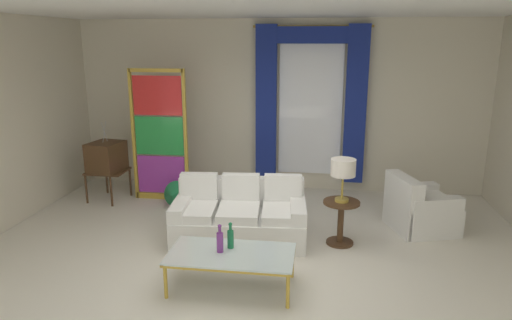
{
  "coord_description": "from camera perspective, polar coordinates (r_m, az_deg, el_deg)",
  "views": [
    {
      "loc": [
        0.81,
        -5.1,
        2.63
      ],
      "look_at": [
        -0.08,
        0.9,
        1.05
      ],
      "focal_mm": 32.24,
      "sensor_mm": 36.0,
      "label": 1
    }
  ],
  "objects": [
    {
      "name": "couch_white_long",
      "position": [
        6.29,
        -2.0,
        -7.07
      ],
      "size": [
        1.83,
        1.07,
        0.86
      ],
      "color": "white",
      "rests_on": "ground"
    },
    {
      "name": "stained_glass_divider",
      "position": [
        7.78,
        -11.89,
        2.64
      ],
      "size": [
        0.95,
        0.05,
        2.2
      ],
      "color": "gold",
      "rests_on": "ground"
    },
    {
      "name": "round_side_table",
      "position": [
        6.2,
        10.47,
        -7.15
      ],
      "size": [
        0.48,
        0.48,
        0.59
      ],
      "color": "#472D19",
      "rests_on": "ground"
    },
    {
      "name": "ground_plane",
      "position": [
        5.79,
        -0.57,
        -12.4
      ],
      "size": [
        16.0,
        16.0,
        0.0
      ],
      "primitive_type": "plane",
      "color": "silver"
    },
    {
      "name": "peacock_figurine",
      "position": [
        7.51,
        -10.03,
        -4.33
      ],
      "size": [
        0.44,
        0.6,
        0.5
      ],
      "color": "beige",
      "rests_on": "ground"
    },
    {
      "name": "bottle_blue_decanter",
      "position": [
        5.04,
        -4.5,
        -9.97
      ],
      "size": [
        0.07,
        0.07,
        0.32
      ],
      "color": "#753384",
      "rests_on": "coffee_table"
    },
    {
      "name": "ceiling_slab",
      "position": [
        5.96,
        0.61,
        18.36
      ],
      "size": [
        8.0,
        7.6,
        0.04
      ],
      "primitive_type": "cube",
      "color": "white"
    },
    {
      "name": "armchair_white",
      "position": [
        6.96,
        19.5,
        -5.93
      ],
      "size": [
        1.03,
        1.01,
        0.8
      ],
      "color": "white",
      "rests_on": "ground"
    },
    {
      "name": "wall_rear",
      "position": [
        8.27,
        2.71,
        6.74
      ],
      "size": [
        8.0,
        0.12,
        3.0
      ],
      "primitive_type": "cube",
      "color": "beige",
      "rests_on": "ground"
    },
    {
      "name": "curtained_window",
      "position": [
        8.04,
        6.8,
        8.16
      ],
      "size": [
        2.0,
        0.17,
        2.7
      ],
      "color": "white",
      "rests_on": "ground"
    },
    {
      "name": "vintage_tv",
      "position": [
        8.07,
        -18.07,
        0.24
      ],
      "size": [
        0.62,
        0.67,
        1.35
      ],
      "color": "#472D19",
      "rests_on": "ground"
    },
    {
      "name": "bottle_crystal_tall",
      "position": [
        5.13,
        -3.18,
        -9.6
      ],
      "size": [
        0.07,
        0.07,
        0.3
      ],
      "color": "#196B3D",
      "rests_on": "coffee_table"
    },
    {
      "name": "table_lamp_brass",
      "position": [
        5.99,
        10.77,
        -1.16
      ],
      "size": [
        0.32,
        0.32,
        0.57
      ],
      "color": "#B29338",
      "rests_on": "round_side_table"
    },
    {
      "name": "coffee_table",
      "position": [
        5.07,
        -3.08,
        -11.77
      ],
      "size": [
        1.36,
        0.71,
        0.41
      ],
      "color": "silver",
      "rests_on": "ground"
    }
  ]
}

